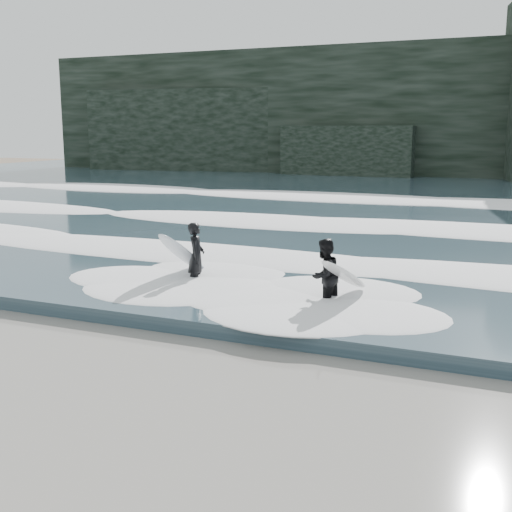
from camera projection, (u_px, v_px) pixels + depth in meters
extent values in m
plane|color=#80664C|center=(131.00, 408.00, 8.75)|extent=(120.00, 120.00, 0.00)
cube|color=#2C3F4A|center=(431.00, 196.00, 34.93)|extent=(90.00, 52.00, 0.30)
cube|color=black|center=(466.00, 113.00, 49.35)|extent=(70.00, 9.00, 10.00)
ellipsoid|color=white|center=(324.00, 259.00, 16.80)|extent=(60.00, 3.20, 0.20)
ellipsoid|color=white|center=(381.00, 223.00, 23.13)|extent=(60.00, 4.00, 0.24)
ellipsoid|color=white|center=(420.00, 198.00, 31.25)|extent=(60.00, 4.80, 0.30)
imported|color=black|center=(196.00, 256.00, 15.05)|extent=(0.56, 0.68, 1.60)
ellipsoid|color=silver|center=(182.00, 253.00, 15.25)|extent=(0.68, 1.88, 1.30)
imported|color=black|center=(324.00, 276.00, 13.18)|extent=(0.77, 0.88, 1.54)
ellipsoid|color=white|center=(344.00, 275.00, 13.01)|extent=(0.86, 1.82, 0.96)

